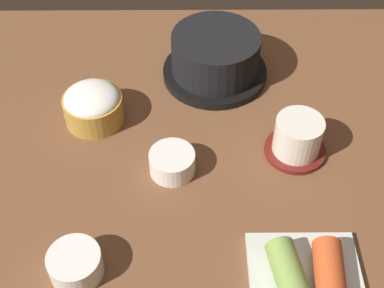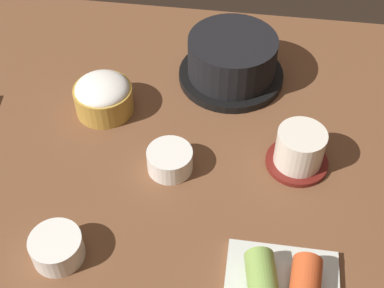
{
  "view_description": "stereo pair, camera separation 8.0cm",
  "coord_description": "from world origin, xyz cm",
  "views": [
    {
      "loc": [
        1.65,
        -55.8,
        64.31
      ],
      "look_at": [
        2.0,
        -2.0,
        5.0
      ],
      "focal_mm": 49.7,
      "sensor_mm": 36.0,
      "label": 1
    },
    {
      "loc": [
        9.63,
        -55.26,
        64.31
      ],
      "look_at": [
        2.0,
        -2.0,
        5.0
      ],
      "focal_mm": 49.7,
      "sensor_mm": 36.0,
      "label": 2
    }
  ],
  "objects": [
    {
      "name": "rice_bowl",
      "position": [
        -13.93,
        6.43,
        5.2
      ],
      "size": [
        9.65,
        9.65,
        6.33
      ],
      "color": "#B78C38",
      "rests_on": "dining_table"
    },
    {
      "name": "tea_cup_with_saucer",
      "position": [
        18.04,
        -1.06,
        5.23
      ],
      "size": [
        9.51,
        9.51,
        6.66
      ],
      "color": "maroon",
      "rests_on": "dining_table"
    },
    {
      "name": "side_bowl_near",
      "position": [
        -13.01,
        -21.62,
        4.02
      ],
      "size": [
        6.95,
        6.95,
        3.77
      ],
      "color": "white",
      "rests_on": "dining_table"
    },
    {
      "name": "dining_table",
      "position": [
        0.0,
        0.0,
        1.0
      ],
      "size": [
        100.0,
        76.0,
        2.0
      ],
      "primitive_type": "cube",
      "color": "brown",
      "rests_on": "ground"
    },
    {
      "name": "stone_pot",
      "position": [
        6.2,
        17.44,
        6.17
      ],
      "size": [
        18.48,
        18.48,
        8.44
      ],
      "color": "black",
      "rests_on": "dining_table"
    },
    {
      "name": "banchan_cup_center",
      "position": [
        -0.98,
        -4.62,
        3.92
      ],
      "size": [
        6.91,
        6.91,
        3.59
      ],
      "color": "white",
      "rests_on": "dining_table"
    }
  ]
}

